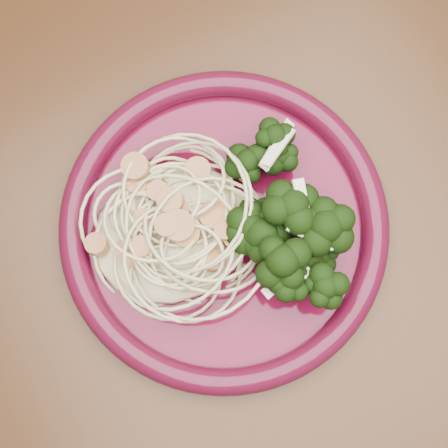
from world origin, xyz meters
TOP-DOWN VIEW (x-y plane):
  - dining_table at (0.00, 0.00)m, footprint 1.20×0.80m
  - dinner_plate at (0.07, 0.01)m, footprint 0.38×0.38m
  - spaghetti_pile at (0.03, 0.03)m, footprint 0.18×0.17m
  - scallop_cluster at (0.03, 0.03)m, footprint 0.17×0.17m
  - broccoli_pile at (0.13, -0.01)m, footprint 0.14×0.18m
  - onion_garnish at (0.13, -0.01)m, footprint 0.10×0.12m

SIDE VIEW (x-z plane):
  - dining_table at x=0.00m, z-range 0.28..1.03m
  - dinner_plate at x=0.07m, z-range 0.75..0.77m
  - spaghetti_pile at x=0.03m, z-range 0.76..0.79m
  - broccoli_pile at x=0.13m, z-range 0.76..0.81m
  - scallop_cluster at x=0.03m, z-range 0.79..0.83m
  - onion_garnish at x=0.13m, z-range 0.79..0.84m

